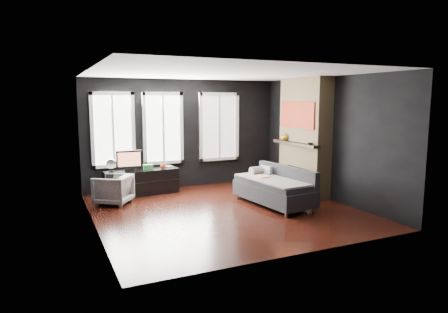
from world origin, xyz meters
name	(u,v)px	position (x,y,z in m)	size (l,w,h in m)	color
floor	(226,211)	(0.00, 0.00, 0.00)	(5.00, 5.00, 0.00)	black
ceiling	(226,73)	(0.00, 0.00, 2.70)	(5.00, 5.00, 0.00)	white
wall_back	(184,134)	(0.00, 2.50, 1.35)	(5.00, 0.02, 2.70)	black
wall_left	(92,150)	(-2.50, 0.00, 1.35)	(0.02, 5.00, 2.70)	black
wall_right	(328,138)	(2.50, 0.00, 1.35)	(0.02, 5.00, 2.70)	black
windows	(166,92)	(-0.45, 2.46, 2.38)	(4.00, 0.16, 1.76)	white
fireplace	(305,137)	(2.30, 0.60, 1.35)	(0.70, 1.62, 2.70)	#93724C
sofa	(273,186)	(1.10, -0.01, 0.40)	(0.94, 1.88, 0.81)	#262628
stripe_pillow	(266,173)	(1.25, 0.54, 0.58)	(0.08, 0.32, 0.32)	gray
armchair	(113,188)	(-1.95, 1.46, 0.35)	(0.67, 0.63, 0.69)	white
media_console	(142,182)	(-1.20, 2.10, 0.29)	(1.70, 0.53, 0.58)	black
monitor	(129,159)	(-1.48, 2.08, 0.85)	(0.59, 0.13, 0.53)	black
desk_fan	(111,165)	(-1.88, 2.07, 0.74)	(0.22, 0.22, 0.31)	gray
mug	(163,166)	(-0.68, 2.08, 0.65)	(0.12, 0.10, 0.12)	#D54F19
book	(165,162)	(-0.59, 2.24, 0.71)	(0.18, 0.02, 0.25)	gray
storage_box	(148,167)	(-1.04, 2.09, 0.64)	(0.21, 0.13, 0.11)	#2E7E37
mantel_vase	(285,137)	(2.05, 1.05, 1.32)	(0.18, 0.19, 0.18)	gold
mantel_clock	(310,144)	(2.05, 0.05, 1.25)	(0.12, 0.12, 0.04)	black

